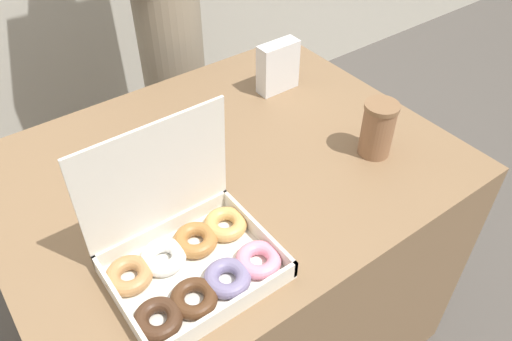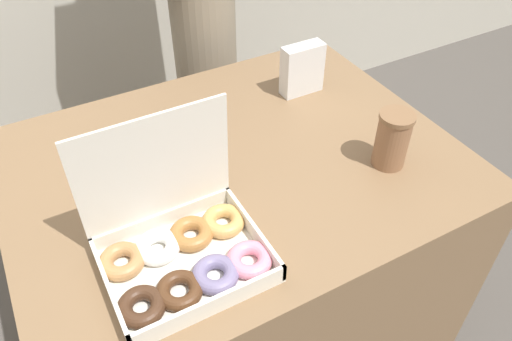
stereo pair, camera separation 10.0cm
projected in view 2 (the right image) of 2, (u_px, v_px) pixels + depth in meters
name	position (u px, v px, depth m)	size (l,w,h in m)	color
ground_plane	(240.00, 326.00, 1.74)	(14.00, 14.00, 0.00)	#4C4742
table	(238.00, 257.00, 1.49)	(1.10, 0.86, 0.76)	brown
donut_box	(182.00, 247.00, 0.98)	(0.35, 0.25, 0.29)	white
coffee_cup	(392.00, 139.00, 1.18)	(0.08, 0.08, 0.14)	#8C6042
napkin_holder	(302.00, 69.00, 1.42)	(0.12, 0.05, 0.15)	silver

